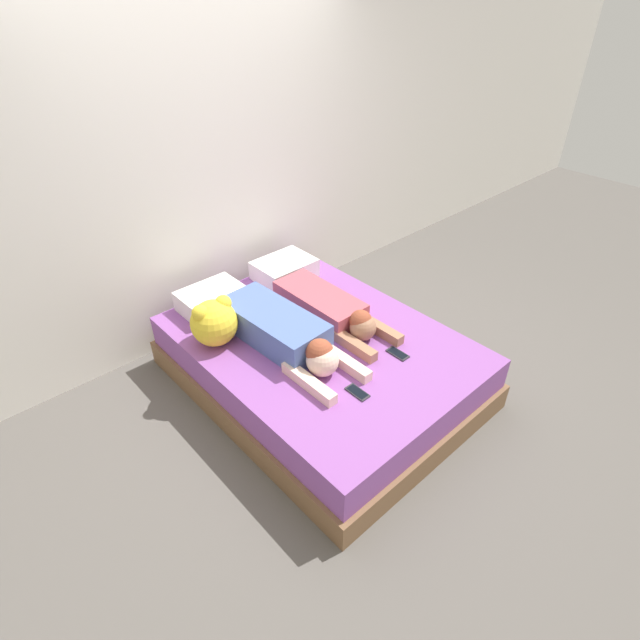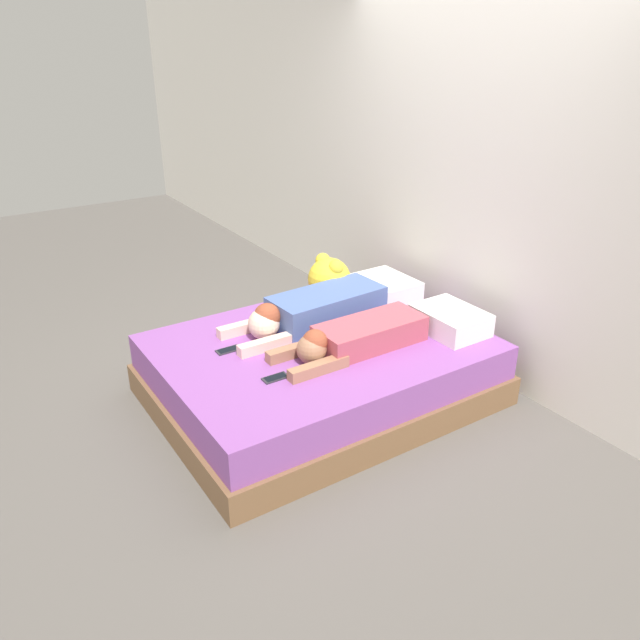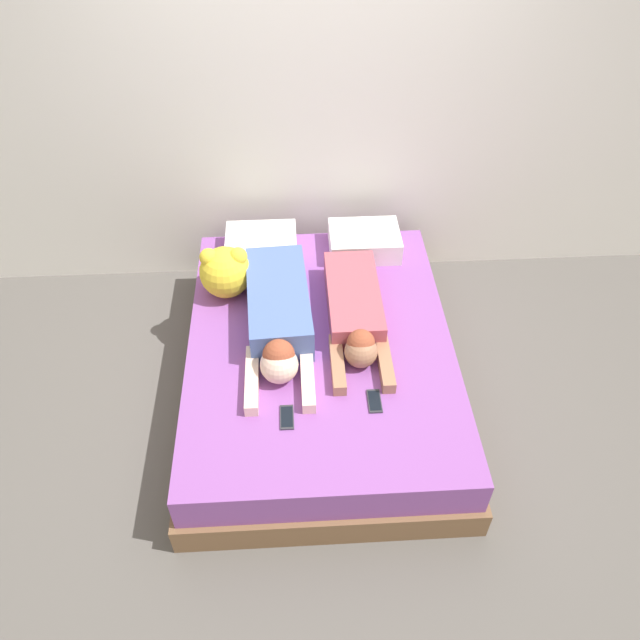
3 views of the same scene
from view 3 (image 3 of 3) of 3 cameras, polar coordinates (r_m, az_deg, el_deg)
ground_plane at (r=3.90m, az=-0.00°, el=-5.97°), size 12.00×12.00×0.00m
wall_back at (r=4.05m, az=-1.01°, el=19.53°), size 12.00×0.06×2.60m
bed at (r=3.74m, az=-0.00°, el=-3.97°), size 1.57×2.08×0.42m
pillow_head_left at (r=4.14m, az=-5.37°, el=6.86°), size 0.46×0.35×0.15m
pillow_head_right at (r=4.17m, az=4.08°, el=7.20°), size 0.46×0.35×0.15m
person_left at (r=3.58m, az=-3.81°, el=0.37°), size 0.39×1.15×0.24m
person_right at (r=3.63m, az=3.24°, el=0.65°), size 0.33×1.02×0.21m
cell_phone_left at (r=3.22m, az=-3.04°, el=-8.87°), size 0.07×0.15×0.01m
cell_phone_right at (r=3.29m, az=5.00°, el=-7.40°), size 0.07×0.15×0.01m
plush_toy at (r=3.82m, az=-8.65°, el=4.45°), size 0.32×0.32×0.33m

